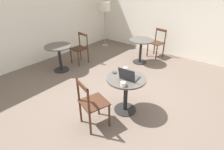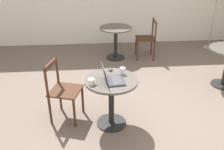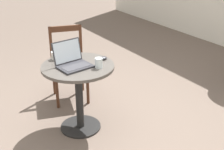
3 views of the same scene
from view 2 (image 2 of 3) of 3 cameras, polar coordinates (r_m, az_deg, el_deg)
ground_plane at (r=3.88m, az=2.45°, el=-8.84°), size 16.00×16.00×0.00m
cafe_table_near at (r=3.39m, az=-0.15°, el=-3.79°), size 0.72×0.72×0.72m
cafe_table_far at (r=5.61m, az=0.85°, el=9.02°), size 0.72×0.72×0.72m
chair_near_left at (r=3.63m, az=-11.18°, el=-3.57°), size 0.52×0.52×0.89m
chair_far_right at (r=5.71m, az=8.05°, el=8.21°), size 0.44×0.44×0.89m
laptop at (r=3.23m, az=-0.08°, el=-0.71°), size 0.31×0.34×0.24m
mouse at (r=3.54m, az=-0.36°, el=1.32°), size 0.06×0.10×0.03m
mug at (r=3.17m, az=-4.74°, el=-1.58°), size 0.12×0.08×0.08m
drinking_glass at (r=3.42m, az=2.42°, el=0.92°), size 0.07×0.07×0.10m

